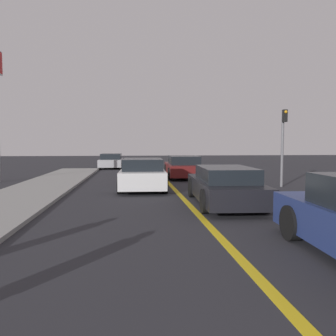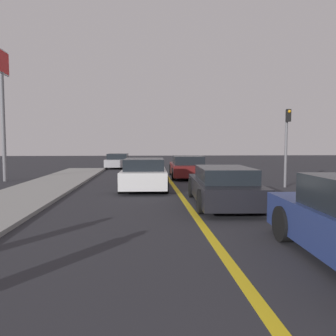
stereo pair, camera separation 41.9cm
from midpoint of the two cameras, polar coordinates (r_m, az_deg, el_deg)
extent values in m
cube|color=gold|center=(16.47, -0.58, -2.67)|extent=(0.20, 60.00, 0.01)
cube|color=gray|center=(12.93, -25.17, -4.68)|extent=(2.81, 27.60, 0.11)
cylinder|color=black|center=(7.09, 19.10, -9.04)|extent=(0.25, 0.72, 0.71)
cube|color=black|center=(10.86, 8.56, -3.64)|extent=(2.05, 4.83, 0.59)
cube|color=black|center=(10.58, 8.92, -1.03)|extent=(1.72, 2.69, 0.44)
cylinder|color=black|center=(12.19, 3.21, -3.43)|extent=(0.26, 0.71, 0.70)
cylinder|color=black|center=(12.49, 11.04, -3.31)|extent=(0.26, 0.71, 0.70)
cylinder|color=black|center=(9.30, 5.21, -5.78)|extent=(0.26, 0.71, 0.70)
cylinder|color=black|center=(9.70, 15.30, -5.50)|extent=(0.26, 0.71, 0.70)
cube|color=silver|center=(14.28, -5.30, -1.61)|extent=(1.98, 4.13, 0.69)
cube|color=black|center=(14.03, -5.30, 0.66)|extent=(1.71, 2.29, 0.47)
cylinder|color=black|center=(15.59, -8.49, -1.86)|extent=(0.24, 0.68, 0.68)
cylinder|color=black|center=(15.57, -1.97, -1.83)|extent=(0.24, 0.68, 0.68)
cylinder|color=black|center=(13.09, -9.26, -3.00)|extent=(0.24, 0.68, 0.68)
cylinder|color=black|center=(13.06, -1.47, -2.96)|extent=(0.24, 0.68, 0.68)
cube|color=maroon|center=(19.44, 2.00, -0.17)|extent=(2.03, 4.79, 0.62)
cube|color=black|center=(19.18, 2.11, 1.41)|extent=(1.73, 2.65, 0.48)
cylinder|color=black|center=(20.84, -0.87, -0.32)|extent=(0.24, 0.69, 0.69)
cylinder|color=black|center=(21.02, 3.97, -0.29)|extent=(0.24, 0.69, 0.69)
cylinder|color=black|center=(17.92, -0.32, -1.03)|extent=(0.24, 0.69, 0.69)
cylinder|color=black|center=(18.13, 5.30, -0.99)|extent=(0.24, 0.69, 0.69)
cube|color=#9E9EA3|center=(27.76, -10.22, 0.97)|extent=(1.87, 4.55, 0.58)
cube|color=black|center=(27.51, -10.27, 2.02)|extent=(1.62, 2.51, 0.45)
cylinder|color=black|center=(29.24, -11.65, 0.81)|extent=(0.23, 0.63, 0.63)
cylinder|color=black|center=(29.10, -8.30, 0.83)|extent=(0.23, 0.63, 0.63)
cylinder|color=black|center=(26.46, -12.32, 0.46)|extent=(0.23, 0.63, 0.63)
cylinder|color=black|center=(26.31, -8.62, 0.49)|extent=(0.23, 0.63, 0.63)
cylinder|color=slate|center=(15.83, 18.56, 3.20)|extent=(0.12, 0.12, 3.51)
cube|color=black|center=(15.71, 18.96, 8.60)|extent=(0.18, 0.18, 0.55)
sphere|color=orange|center=(15.65, 19.12, 9.22)|extent=(0.14, 0.14, 0.14)
camera|label=1|loc=(0.21, -90.99, -0.07)|focal=35.00mm
camera|label=2|loc=(0.21, 89.01, 0.07)|focal=35.00mm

